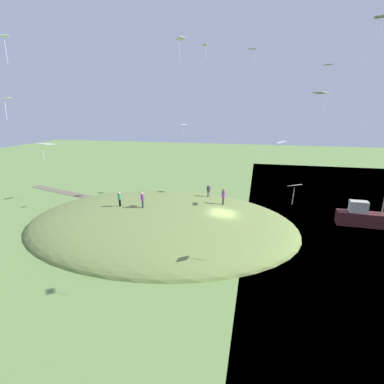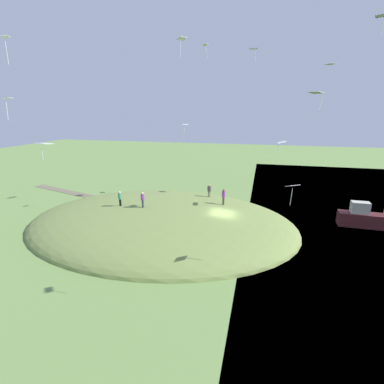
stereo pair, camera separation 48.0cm
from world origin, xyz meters
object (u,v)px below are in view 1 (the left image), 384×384
person_watching_kites (142,198)px  person_on_hilltop (223,195)px  kite_6 (184,126)px  kite_12 (252,49)px  person_with_child (209,189)px  kite_5 (7,100)px  kite_1 (295,186)px  kite_4 (380,18)px  kite_8 (181,39)px  kite_7 (205,46)px  person_near_shore (119,197)px  kite_0 (328,65)px  kite_11 (5,39)px  kite_10 (320,94)px  mooring_post (242,228)px  kite_2 (44,144)px  boat_on_lake (364,217)px  kite_9 (281,143)px

person_watching_kites → person_on_hilltop: 8.74m
kite_6 → kite_12: size_ratio=1.34×
person_with_child → kite_5: kite_5 is taller
kite_1 → kite_4: kite_4 is taller
kite_8 → kite_1: bearing=128.8°
kite_7 → kite_8: kite_8 is taller
person_near_shore → kite_0: size_ratio=1.12×
kite_12 → person_near_shore: bearing=39.8°
kite_11 → kite_12: kite_12 is taller
person_near_shore → kite_12: bearing=32.3°
kite_8 → kite_12: size_ratio=1.49×
kite_0 → kite_5: bearing=29.2°
kite_10 → mooring_post: bearing=-71.2°
kite_2 → kite_0: bearing=-138.7°
kite_10 → kite_11: 21.75m
kite_1 → kite_5: 23.72m
person_near_shore → kite_12: size_ratio=1.10×
person_watching_kites → person_on_hilltop: size_ratio=0.93×
person_near_shore → kite_5: 12.98m
kite_4 → kite_8: size_ratio=0.68×
kite_8 → kite_2: bearing=71.9°
person_on_hilltop → kite_11: size_ratio=0.94×
kite_10 → kite_12: 22.41m
kite_1 → kite_0: bearing=-104.7°
kite_0 → kite_11: bearing=33.7°
boat_on_lake → kite_9: (9.23, 2.01, 7.84)m
boat_on_lake → kite_9: size_ratio=3.56×
person_with_child → kite_4: kite_4 is taller
person_on_hilltop → kite_12: 17.24m
kite_1 → kite_7: (8.34, -11.64, 11.09)m
kite_5 → kite_7: kite_7 is taller
kite_1 → kite_10: 6.72m
kite_5 → mooring_post: bearing=-161.9°
person_near_shore → kite_0: (-20.81, -9.57, 13.57)m
kite_0 → kite_7: 13.71m
person_on_hilltop → kite_10: (-6.19, 14.29, 9.65)m
person_near_shore → person_on_hilltop: bearing=11.3°
kite_5 → kite_8: 18.66m
kite_5 → kite_12: 25.78m
person_with_child → person_near_shore: person_near_shore is taller
person_with_child → person_on_hilltop: bearing=-106.0°
kite_9 → kite_5: bearing=21.9°
person_with_child → kite_4: bearing=-68.9°
kite_10 → mooring_post: kite_10 is taller
boat_on_lake → kite_7: 24.35m
boat_on_lake → person_watching_kites: 23.51m
mooring_post → person_with_child: bearing=-52.9°
boat_on_lake → kite_2: bearing=31.8°
person_on_hilltop → person_near_shore: bearing=-137.4°
kite_2 → kite_4: (-23.41, -11.36, 9.41)m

